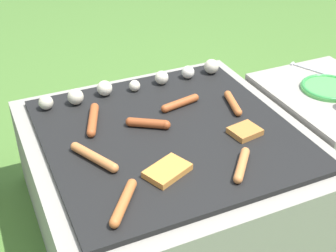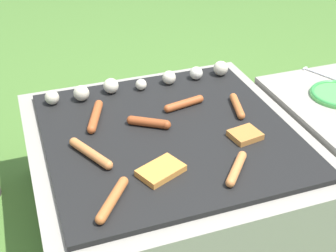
{
  "view_description": "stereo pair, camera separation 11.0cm",
  "coord_description": "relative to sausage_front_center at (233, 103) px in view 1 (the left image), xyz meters",
  "views": [
    {
      "loc": [
        -0.53,
        -1.18,
        1.23
      ],
      "look_at": [
        0.0,
        0.0,
        0.4
      ],
      "focal_mm": 50.0,
      "sensor_mm": 36.0,
      "label": 1
    },
    {
      "loc": [
        -0.43,
        -1.22,
        1.23
      ],
      "look_at": [
        0.0,
        0.0,
        0.4
      ],
      "focal_mm": 50.0,
      "sensor_mm": 36.0,
      "label": 2
    }
  ],
  "objects": [
    {
      "name": "sausage_mid_left",
      "position": [
        -0.16,
        -0.33,
        0.0
      ],
      "size": [
        0.12,
        0.13,
        0.03
      ],
      "color": "#C6753D",
      "rests_on": "grill"
    },
    {
      "name": "plate_colorful",
      "position": [
        0.4,
        -0.04,
        -0.0
      ],
      "size": [
        0.21,
        0.21,
        0.02
      ],
      "color": "#4CB24C",
      "rests_on": "side_ledge"
    },
    {
      "name": "sausage_back_center",
      "position": [
        -0.54,
        -0.34,
        0.0
      ],
      "size": [
        0.12,
        0.15,
        0.03
      ],
      "color": "#B7602D",
      "rests_on": "grill"
    },
    {
      "name": "sausage_mid_right",
      "position": [
        -0.33,
        -0.0,
        0.0
      ],
      "size": [
        0.14,
        0.1,
        0.03
      ],
      "color": "#93421E",
      "rests_on": "grill"
    },
    {
      "name": "side_ledge",
      "position": [
        0.4,
        -0.06,
        -0.2
      ],
      "size": [
        0.43,
        0.54,
        0.38
      ],
      "color": "gray",
      "rests_on": "ground_plane"
    },
    {
      "name": "grill",
      "position": [
        -0.28,
        -0.05,
        -0.2
      ],
      "size": [
        0.91,
        0.91,
        0.38
      ],
      "color": "gray",
      "rests_on": "ground_plane"
    },
    {
      "name": "sausage_front_center",
      "position": [
        0.0,
        0.0,
        0.0
      ],
      "size": [
        0.06,
        0.16,
        0.03
      ],
      "color": "#B7602D",
      "rests_on": "grill"
    },
    {
      "name": "bread_slice_left",
      "position": [
        -0.37,
        -0.26,
        -0.0
      ],
      "size": [
        0.15,
        0.13,
        0.02
      ],
      "color": "#D18438",
      "rests_on": "grill"
    },
    {
      "name": "sausage_front_right",
      "position": [
        -0.17,
        0.08,
        0.0
      ],
      "size": [
        0.16,
        0.06,
        0.03
      ],
      "color": "#A34C23",
      "rests_on": "grill"
    },
    {
      "name": "ground_plane",
      "position": [
        -0.28,
        -0.05,
        -0.39
      ],
      "size": [
        14.0,
        14.0,
        0.0
      ],
      "primitive_type": "plane",
      "color": "#47702D"
    },
    {
      "name": "fork_utensil",
      "position": [
        0.44,
        0.14,
        -0.01
      ],
      "size": [
        0.08,
        0.16,
        0.01
      ],
      "color": "silver",
      "rests_on": "side_ledge"
    },
    {
      "name": "sausage_back_left",
      "position": [
        -0.55,
        -0.11,
        0.0
      ],
      "size": [
        0.1,
        0.18,
        0.03
      ],
      "color": "#C6753D",
      "rests_on": "grill"
    },
    {
      "name": "mushroom_row",
      "position": [
        -0.27,
        0.26,
        0.01
      ],
      "size": [
        0.73,
        0.08,
        0.06
      ],
      "color": "beige",
      "rests_on": "grill"
    },
    {
      "name": "sausage_front_left",
      "position": [
        -0.49,
        0.1,
        0.0
      ],
      "size": [
        0.09,
        0.18,
        0.03
      ],
      "color": "#A34C23",
      "rests_on": "grill"
    },
    {
      "name": "bread_slice_right",
      "position": [
        -0.06,
        -0.17,
        -0.0
      ],
      "size": [
        0.11,
        0.1,
        0.02
      ],
      "color": "#B27033",
      "rests_on": "grill"
    }
  ]
}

